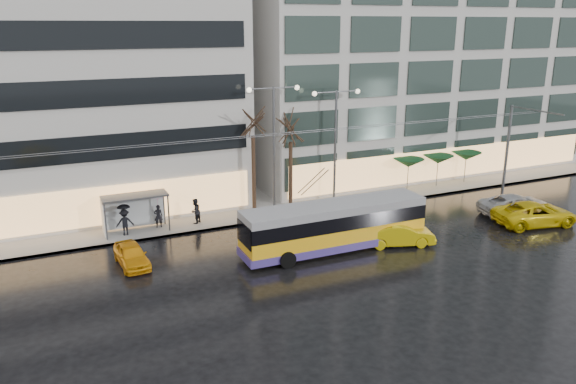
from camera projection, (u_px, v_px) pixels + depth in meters
ground at (318, 274)px, 31.17m from camera, size 140.00×140.00×0.00m
sidewalk at (258, 199)px, 44.13m from camera, size 80.00×10.00×0.15m
kerb at (284, 218)px, 39.82m from camera, size 80.00×0.10×0.15m
building_right at (408, 31)px, 51.63m from camera, size 32.00×14.00×25.00m
trolleybus at (334, 228)px, 34.00m from camera, size 11.69×4.60×5.41m
catenary at (277, 166)px, 37.25m from camera, size 42.24×5.12×7.00m
bus_shelter at (129, 205)px, 36.57m from camera, size 4.20×1.60×2.51m
street_lamp_near at (274, 132)px, 39.64m from camera, size 3.96×0.36×9.03m
street_lamp_far at (336, 130)px, 41.71m from camera, size 3.96×0.36×8.53m
tree_a at (253, 117)px, 38.90m from camera, size 3.20×3.20×8.40m
tree_b at (291, 124)px, 40.47m from camera, size 3.20×3.20×7.70m
parasol_a at (409, 163)px, 45.62m from camera, size 2.50×2.50×2.65m
parasol_b at (438, 159)px, 46.81m from camera, size 2.50×2.50×2.65m
parasol_c at (466, 156)px, 48.01m from camera, size 2.50×2.50×2.65m
taxi_a at (132, 255)px, 32.07m from camera, size 1.79×3.86×1.28m
taxi_b at (398, 234)px, 34.99m from camera, size 4.72×2.81×1.47m
taxi_c at (535, 214)px, 38.52m from camera, size 6.16×3.71×1.60m
sedan_silver at (517, 205)px, 40.38m from camera, size 5.92×3.59×1.53m
pedestrian_a at (158, 207)px, 37.41m from camera, size 1.07×1.08×2.19m
pedestrian_b at (195, 211)px, 38.35m from camera, size 1.07×1.07×1.75m
pedestrian_c at (125, 219)px, 36.16m from camera, size 1.16×0.87×2.11m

